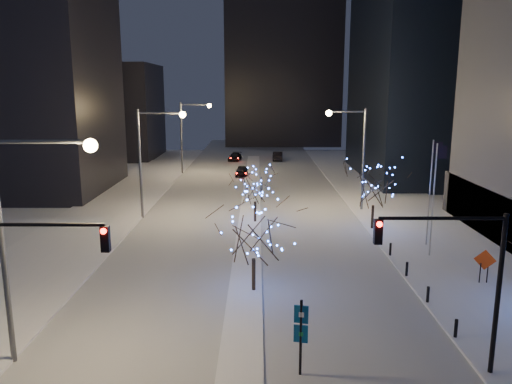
{
  "coord_description": "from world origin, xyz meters",
  "views": [
    {
      "loc": [
        0.74,
        -17.99,
        11.77
      ],
      "look_at": [
        0.62,
        14.82,
        5.0
      ],
      "focal_mm": 35.0,
      "sensor_mm": 36.0,
      "label": 1
    }
  ],
  "objects_px": {
    "holiday_tree_plaza_far": "(374,185)",
    "street_lamp_w_mid": "(151,149)",
    "wayfinding_sign": "(301,329)",
    "car_mid": "(278,156)",
    "street_lamp_w_near": "(25,219)",
    "traffic_signal_east": "(462,268)",
    "car_near": "(242,171)",
    "car_far": "(235,157)",
    "street_lamp_w_far": "(189,128)",
    "traffic_signal_west": "(18,276)",
    "street_lamp_east": "(355,146)",
    "holiday_tree_median_near": "(254,228)",
    "holiday_tree_median_far": "(255,186)",
    "construction_sign": "(485,263)"
  },
  "relations": [
    {
      "from": "holiday_tree_plaza_far",
      "to": "street_lamp_w_mid",
      "type": "bearing_deg",
      "value": 168.68
    },
    {
      "from": "street_lamp_w_mid",
      "to": "wayfinding_sign",
      "type": "distance_m",
      "value": 28.76
    },
    {
      "from": "holiday_tree_plaza_far",
      "to": "car_mid",
      "type": "bearing_deg",
      "value": 98.56
    },
    {
      "from": "street_lamp_w_near",
      "to": "holiday_tree_plaza_far",
      "type": "xyz_separation_m",
      "value": [
        19.44,
        21.11,
        -2.56
      ]
    },
    {
      "from": "traffic_signal_east",
      "to": "car_near",
      "type": "xyz_separation_m",
      "value": [
        -10.44,
        49.17,
        -4.07
      ]
    },
    {
      "from": "street_lamp_w_mid",
      "to": "wayfinding_sign",
      "type": "xyz_separation_m",
      "value": [
        11.46,
        -26.0,
        -4.44
      ]
    },
    {
      "from": "car_far",
      "to": "holiday_tree_plaza_far",
      "type": "distance_m",
      "value": 44.29
    },
    {
      "from": "street_lamp_w_far",
      "to": "traffic_signal_east",
      "type": "bearing_deg",
      "value": -70.68
    },
    {
      "from": "street_lamp_w_near",
      "to": "traffic_signal_west",
      "type": "distance_m",
      "value": 2.7
    },
    {
      "from": "street_lamp_east",
      "to": "holiday_tree_plaza_far",
      "type": "distance_m",
      "value": 7.35
    },
    {
      "from": "street_lamp_w_mid",
      "to": "car_near",
      "type": "relative_size",
      "value": 2.48
    },
    {
      "from": "holiday_tree_median_near",
      "to": "car_far",
      "type": "bearing_deg",
      "value": 93.73
    },
    {
      "from": "street_lamp_w_far",
      "to": "holiday_tree_median_far",
      "type": "relative_size",
      "value": 2.0
    },
    {
      "from": "car_near",
      "to": "wayfinding_sign",
      "type": "relative_size",
      "value": 1.2
    },
    {
      "from": "street_lamp_w_far",
      "to": "traffic_signal_west",
      "type": "bearing_deg",
      "value": -89.45
    },
    {
      "from": "street_lamp_w_near",
      "to": "traffic_signal_east",
      "type": "xyz_separation_m",
      "value": [
        17.88,
        -1.0,
        -1.74
      ]
    },
    {
      "from": "street_lamp_w_near",
      "to": "traffic_signal_east",
      "type": "relative_size",
      "value": 1.43
    },
    {
      "from": "street_lamp_w_near",
      "to": "traffic_signal_east",
      "type": "height_order",
      "value": "street_lamp_w_near"
    },
    {
      "from": "street_lamp_w_mid",
      "to": "street_lamp_east",
      "type": "height_order",
      "value": "same"
    },
    {
      "from": "street_lamp_w_near",
      "to": "street_lamp_w_far",
      "type": "bearing_deg",
      "value": 90.0
    },
    {
      "from": "holiday_tree_plaza_far",
      "to": "construction_sign",
      "type": "distance_m",
      "value": 13.14
    },
    {
      "from": "street_lamp_w_near",
      "to": "holiday_tree_median_far",
      "type": "height_order",
      "value": "street_lamp_w_near"
    },
    {
      "from": "traffic_signal_east",
      "to": "holiday_tree_median_near",
      "type": "relative_size",
      "value": 1.18
    },
    {
      "from": "traffic_signal_west",
      "to": "wayfinding_sign",
      "type": "bearing_deg",
      "value": 5.23
    },
    {
      "from": "street_lamp_w_mid",
      "to": "traffic_signal_east",
      "type": "relative_size",
      "value": 1.43
    },
    {
      "from": "holiday_tree_median_far",
      "to": "traffic_signal_west",
      "type": "bearing_deg",
      "value": -109.45
    },
    {
      "from": "car_near",
      "to": "traffic_signal_east",
      "type": "bearing_deg",
      "value": -76.24
    },
    {
      "from": "traffic_signal_west",
      "to": "street_lamp_w_mid",
      "type": "bearing_deg",
      "value": 91.06
    },
    {
      "from": "traffic_signal_east",
      "to": "holiday_tree_median_far",
      "type": "distance_m",
      "value": 25.77
    },
    {
      "from": "car_far",
      "to": "holiday_tree_median_far",
      "type": "xyz_separation_m",
      "value": [
        3.61,
        -39.82,
        2.73
      ]
    },
    {
      "from": "holiday_tree_median_far",
      "to": "street_lamp_w_mid",
      "type": "bearing_deg",
      "value": 169.84
    },
    {
      "from": "street_lamp_w_mid",
      "to": "traffic_signal_east",
      "type": "bearing_deg",
      "value": -55.49
    },
    {
      "from": "car_near",
      "to": "holiday_tree_plaza_far",
      "type": "relative_size",
      "value": 0.64
    },
    {
      "from": "car_far",
      "to": "holiday_tree_median_near",
      "type": "height_order",
      "value": "holiday_tree_median_near"
    },
    {
      "from": "holiday_tree_median_far",
      "to": "construction_sign",
      "type": "relative_size",
      "value": 2.38
    },
    {
      "from": "holiday_tree_median_near",
      "to": "holiday_tree_median_far",
      "type": "distance_m",
      "value": 15.59
    },
    {
      "from": "holiday_tree_plaza_far",
      "to": "holiday_tree_median_near",
      "type": "bearing_deg",
      "value": -126.78
    },
    {
      "from": "street_lamp_w_far",
      "to": "car_near",
      "type": "height_order",
      "value": "street_lamp_w_far"
    },
    {
      "from": "street_lamp_east",
      "to": "car_mid",
      "type": "bearing_deg",
      "value": 99.54
    },
    {
      "from": "street_lamp_w_near",
      "to": "car_far",
      "type": "xyz_separation_m",
      "value": [
        5.83,
        63.13,
        -5.86
      ]
    },
    {
      "from": "holiday_tree_median_far",
      "to": "wayfinding_sign",
      "type": "xyz_separation_m",
      "value": [
        2.02,
        -24.31,
        -1.31
      ]
    },
    {
      "from": "street_lamp_w_mid",
      "to": "traffic_signal_west",
      "type": "xyz_separation_m",
      "value": [
        0.5,
        -27.0,
        -1.74
      ]
    },
    {
      "from": "car_mid",
      "to": "holiday_tree_median_far",
      "type": "xyz_separation_m",
      "value": [
        -3.61,
        -40.25,
        2.62
      ]
    },
    {
      "from": "street_lamp_w_mid",
      "to": "street_lamp_w_near",
      "type": "bearing_deg",
      "value": -90.0
    },
    {
      "from": "traffic_signal_east",
      "to": "construction_sign",
      "type": "relative_size",
      "value": 3.33
    },
    {
      "from": "holiday_tree_plaza_far",
      "to": "wayfinding_sign",
      "type": "distance_m",
      "value": 23.58
    },
    {
      "from": "traffic_signal_west",
      "to": "car_mid",
      "type": "height_order",
      "value": "traffic_signal_west"
    },
    {
      "from": "car_mid",
      "to": "holiday_tree_plaza_far",
      "type": "distance_m",
      "value": 43.04
    },
    {
      "from": "traffic_signal_west",
      "to": "wayfinding_sign",
      "type": "relative_size",
      "value": 2.09
    },
    {
      "from": "street_lamp_w_far",
      "to": "wayfinding_sign",
      "type": "xyz_separation_m",
      "value": [
        11.46,
        -51.0,
        -4.44
      ]
    }
  ]
}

